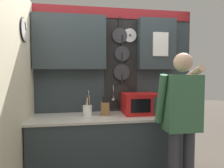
{
  "coord_description": "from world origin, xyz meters",
  "views": [
    {
      "loc": [
        -0.39,
        -2.59,
        1.44
      ],
      "look_at": [
        0.06,
        0.21,
        1.29
      ],
      "focal_mm": 32.0,
      "sensor_mm": 36.0,
      "label": 1
    }
  ],
  "objects_px": {
    "microwave": "(140,104)",
    "person": "(181,115)",
    "utensil_crock": "(88,109)",
    "knife_block": "(105,108)"
  },
  "relations": [
    {
      "from": "utensil_crock",
      "to": "person",
      "type": "relative_size",
      "value": 0.2
    },
    {
      "from": "knife_block",
      "to": "utensil_crock",
      "type": "bearing_deg",
      "value": 179.6
    },
    {
      "from": "utensil_crock",
      "to": "person",
      "type": "bearing_deg",
      "value": -32.6
    },
    {
      "from": "utensil_crock",
      "to": "person",
      "type": "xyz_separation_m",
      "value": [
        1.0,
        -0.64,
        0.03
      ]
    },
    {
      "from": "knife_block",
      "to": "person",
      "type": "distance_m",
      "value": 0.99
    },
    {
      "from": "microwave",
      "to": "person",
      "type": "xyz_separation_m",
      "value": [
        0.27,
        -0.64,
        -0.03
      ]
    },
    {
      "from": "microwave",
      "to": "knife_block",
      "type": "height_order",
      "value": "microwave"
    },
    {
      "from": "knife_block",
      "to": "person",
      "type": "relative_size",
      "value": 0.15
    },
    {
      "from": "microwave",
      "to": "utensil_crock",
      "type": "distance_m",
      "value": 0.73
    },
    {
      "from": "microwave",
      "to": "person",
      "type": "bearing_deg",
      "value": -67.08
    }
  ]
}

